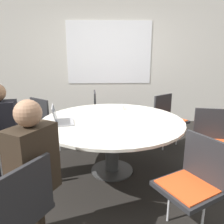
# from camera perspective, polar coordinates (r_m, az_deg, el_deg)

# --- Properties ---
(ground_plane) EXTENTS (16.00, 16.00, 0.00)m
(ground_plane) POSITION_cam_1_polar(r_m,az_deg,el_deg) (3.07, 0.00, -15.01)
(ground_plane) COLOR black
(wall_back) EXTENTS (8.00, 0.07, 2.70)m
(wall_back) POSITION_cam_1_polar(r_m,az_deg,el_deg) (4.88, -0.75, 12.87)
(wall_back) COLOR silver
(wall_back) RESTS_ON ground_plane
(conference_table) EXTENTS (1.81, 1.81, 0.72)m
(conference_table) POSITION_cam_1_polar(r_m,az_deg,el_deg) (2.81, 0.00, -4.09)
(conference_table) COLOR #333333
(conference_table) RESTS_ON ground_plane
(chair_1) EXTENTS (0.58, 0.59, 0.87)m
(chair_1) POSITION_cam_1_polar(r_m,az_deg,el_deg) (1.74, -23.84, -21.88)
(chair_1) COLOR #262628
(chair_1) RESTS_ON ground_plane
(chair_2) EXTENTS (0.58, 0.59, 0.87)m
(chair_2) POSITION_cam_1_polar(r_m,az_deg,el_deg) (2.02, 20.36, -16.01)
(chair_2) COLOR #262628
(chair_2) RESTS_ON ground_plane
(chair_3) EXTENTS (0.52, 0.50, 0.87)m
(chair_3) POSITION_cam_1_polar(r_m,az_deg,el_deg) (2.97, 24.77, -6.31)
(chair_3) COLOR #262628
(chair_3) RESTS_ON ground_plane
(chair_4) EXTENTS (0.60, 0.60, 0.87)m
(chair_4) POSITION_cam_1_polar(r_m,az_deg,el_deg) (3.74, 14.51, -1.10)
(chair_4) COLOR #262628
(chair_4) RESTS_ON ground_plane
(chair_5) EXTENTS (0.45, 0.47, 0.87)m
(chair_5) POSITION_cam_1_polar(r_m,az_deg,el_deg) (4.02, -2.63, 0.50)
(chair_5) COLOR #262628
(chair_5) RESTS_ON ground_plane
(chair_6) EXTENTS (0.61, 0.60, 0.87)m
(chair_6) POSITION_cam_1_polar(r_m,az_deg,el_deg) (3.65, -16.56, -1.67)
(chair_6) COLOR #262628
(chair_6) RESTS_ON ground_plane
(person_0) EXTENTS (0.40, 0.31, 1.22)m
(person_0) POSITION_cam_1_polar(r_m,az_deg,el_deg) (2.82, -26.90, -3.53)
(person_0) COLOR black
(person_0) RESTS_ON ground_plane
(person_1) EXTENTS (0.37, 0.42, 1.22)m
(person_1) POSITION_cam_1_polar(r_m,az_deg,el_deg) (1.82, -20.23, -12.63)
(person_1) COLOR #2D2319
(person_1) RESTS_ON ground_plane
(laptop) EXTENTS (0.30, 0.35, 0.21)m
(laptop) POSITION_cam_1_polar(r_m,az_deg,el_deg) (2.70, -13.38, -1.76)
(laptop) COLOR #99999E
(laptop) RESTS_ON conference_table
(coffee_cup) EXTENTS (0.07, 0.07, 0.08)m
(coffee_cup) POSITION_cam_1_polar(r_m,az_deg,el_deg) (3.27, 2.69, 1.31)
(coffee_cup) COLOR white
(coffee_cup) RESTS_ON conference_table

